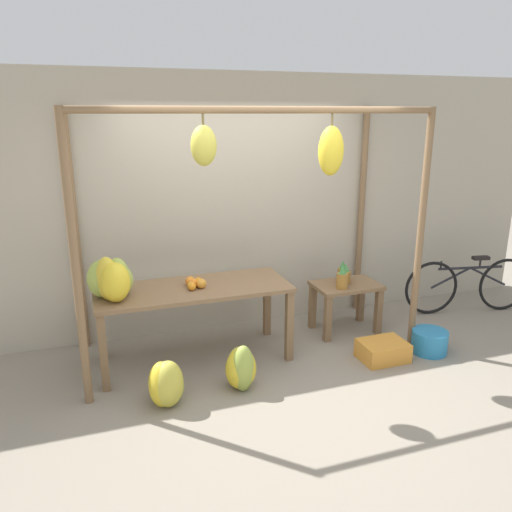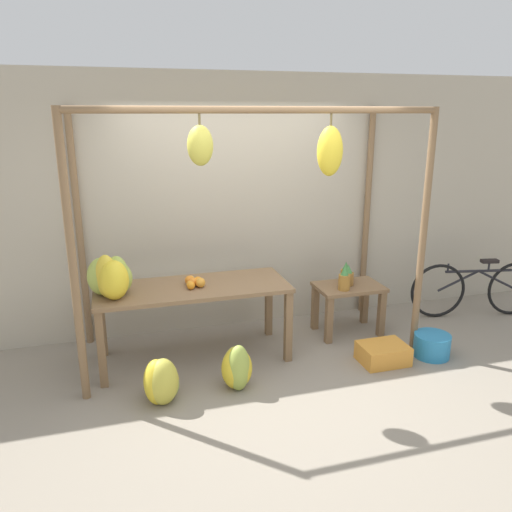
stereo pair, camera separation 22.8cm
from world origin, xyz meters
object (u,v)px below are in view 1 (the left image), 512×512
at_px(banana_pile_ground_right, 241,368).
at_px(fruit_crate_white, 383,351).
at_px(banana_pile_on_table, 112,280).
at_px(parked_bicycle, 468,285).
at_px(pineapple_cluster, 343,276).
at_px(blue_bucket, 430,342).
at_px(orange_pile, 195,283).
at_px(banana_pile_ground_left, 167,384).

height_order(banana_pile_ground_right, fruit_crate_white, banana_pile_ground_right).
height_order(banana_pile_on_table, parked_bicycle, banana_pile_on_table).
bearing_deg(pineapple_cluster, banana_pile_on_table, -175.70).
distance_m(pineapple_cluster, blue_bucket, 1.12).
relative_size(banana_pile_on_table, orange_pile, 1.93).
xyz_separation_m(banana_pile_on_table, blue_bucket, (3.06, -0.58, -0.83)).
bearing_deg(pineapple_cluster, fruit_crate_white, -84.47).
bearing_deg(orange_pile, banana_pile_ground_left, -120.76).
bearing_deg(orange_pile, parked_bicycle, 2.30).
relative_size(pineapple_cluster, fruit_crate_white, 0.77).
height_order(fruit_crate_white, blue_bucket, blue_bucket).
relative_size(orange_pile, blue_bucket, 0.74).
bearing_deg(banana_pile_ground_left, parked_bicycle, 12.25).
xyz_separation_m(orange_pile, parked_bicycle, (3.42, 0.14, -0.46)).
xyz_separation_m(banana_pile_ground_right, parked_bicycle, (3.17, 0.80, 0.15)).
height_order(banana_pile_on_table, orange_pile, banana_pile_on_table).
distance_m(pineapple_cluster, parked_bicycle, 1.77).
relative_size(fruit_crate_white, blue_bucket, 1.27).
bearing_deg(orange_pile, blue_bucket, -15.28).
bearing_deg(blue_bucket, banana_pile_ground_left, -178.55).
distance_m(fruit_crate_white, blue_bucket, 0.54).
height_order(pineapple_cluster, parked_bicycle, pineapple_cluster).
height_order(banana_pile_on_table, banana_pile_ground_left, banana_pile_on_table).
bearing_deg(parked_bicycle, pineapple_cluster, -179.81).
bearing_deg(banana_pile_ground_right, blue_bucket, 1.05).
height_order(blue_bucket, parked_bicycle, parked_bicycle).
xyz_separation_m(pineapple_cluster, parked_bicycle, (1.74, 0.01, -0.31)).
relative_size(banana_pile_ground_left, fruit_crate_white, 1.06).
relative_size(banana_pile_ground_right, fruit_crate_white, 0.95).
bearing_deg(pineapple_cluster, banana_pile_ground_left, -158.45).
bearing_deg(banana_pile_ground_right, pineapple_cluster, 29.13).
bearing_deg(parked_bicycle, banana_pile_on_table, -177.41).
xyz_separation_m(orange_pile, banana_pile_ground_right, (0.25, -0.66, -0.61)).
height_order(orange_pile, blue_bucket, orange_pile).
relative_size(banana_pile_on_table, banana_pile_ground_left, 1.06).
xyz_separation_m(fruit_crate_white, parked_bicycle, (1.67, 0.74, 0.25)).
relative_size(orange_pile, banana_pile_ground_right, 0.61).
xyz_separation_m(orange_pile, pineapple_cluster, (1.68, 0.13, -0.15)).
bearing_deg(fruit_crate_white, parked_bicycle, 24.03).
bearing_deg(blue_bucket, banana_pile_on_table, 169.35).
distance_m(banana_pile_on_table, parked_bicycle, 4.23).
xyz_separation_m(orange_pile, banana_pile_ground_left, (-0.41, -0.70, -0.63)).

